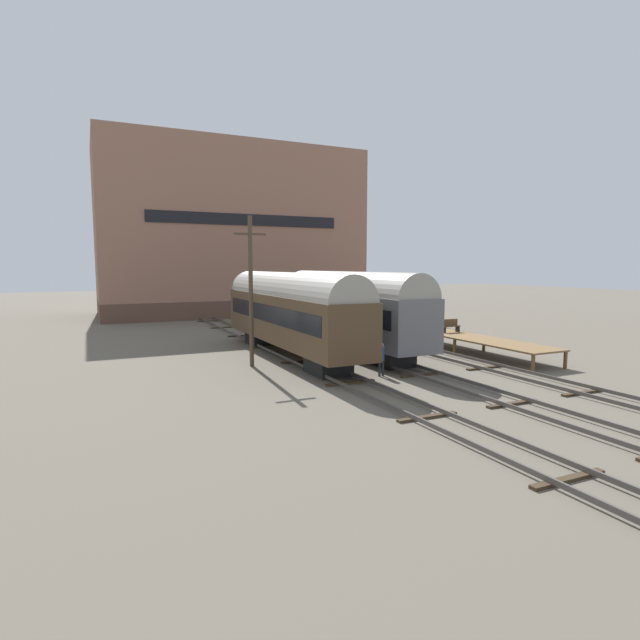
# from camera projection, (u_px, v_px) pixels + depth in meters

# --- Properties ---
(ground_plane) EXTENTS (200.00, 200.00, 0.00)m
(ground_plane) POSITION_uv_depth(u_px,v_px,m) (391.00, 365.00, 28.42)
(ground_plane) COLOR #60594C
(track_left) EXTENTS (2.60, 60.00, 0.26)m
(track_left) POSITION_uv_depth(u_px,v_px,m) (324.00, 369.00, 26.62)
(track_left) COLOR #4C4742
(track_left) RESTS_ON ground
(track_middle) EXTENTS (2.60, 60.00, 0.26)m
(track_middle) POSITION_uv_depth(u_px,v_px,m) (391.00, 363.00, 28.40)
(track_middle) COLOR #4C4742
(track_middle) RESTS_ON ground
(track_right) EXTENTS (2.60, 60.00, 0.26)m
(track_right) POSITION_uv_depth(u_px,v_px,m) (450.00, 357.00, 30.19)
(track_right) COLOR #4C4742
(track_right) RESTS_ON ground
(train_car_brown) EXTENTS (2.94, 16.90, 5.25)m
(train_car_brown) POSITION_uv_depth(u_px,v_px,m) (289.00, 309.00, 30.75)
(train_car_brown) COLOR black
(train_car_brown) RESTS_ON ground
(train_car_grey) EXTENTS (2.92, 15.80, 5.28)m
(train_car_grey) POSITION_uv_depth(u_px,v_px,m) (349.00, 306.00, 32.67)
(train_car_grey) COLOR black
(train_car_grey) RESTS_ON ground
(station_platform) EXTENTS (2.76, 12.78, 1.06)m
(station_platform) POSITION_uv_depth(u_px,v_px,m) (470.00, 338.00, 32.46)
(station_platform) COLOR brown
(station_platform) RESTS_ON ground
(bench) EXTENTS (1.40, 0.40, 0.91)m
(bench) POSITION_uv_depth(u_px,v_px,m) (450.00, 325.00, 34.52)
(bench) COLOR brown
(bench) RESTS_ON station_platform
(person_worker) EXTENTS (0.32, 0.32, 1.73)m
(person_worker) POSITION_uv_depth(u_px,v_px,m) (381.00, 356.00, 25.47)
(person_worker) COLOR #282833
(person_worker) RESTS_ON ground
(utility_pole) EXTENTS (1.80, 0.24, 8.38)m
(utility_pole) POSITION_uv_depth(u_px,v_px,m) (251.00, 289.00, 27.68)
(utility_pole) COLOR #473828
(utility_pole) RESTS_ON ground
(warehouse_building) EXTENTS (29.61, 13.75, 19.17)m
(warehouse_building) POSITION_uv_depth(u_px,v_px,m) (230.00, 233.00, 59.42)
(warehouse_building) COLOR brown
(warehouse_building) RESTS_ON ground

